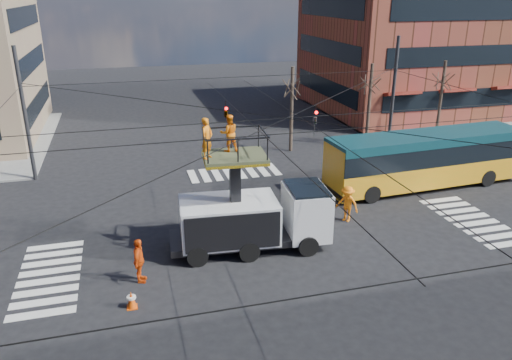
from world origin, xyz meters
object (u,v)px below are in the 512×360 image
at_px(city_bus, 426,158).
at_px(traffic_cone, 131,300).
at_px(utility_truck, 254,206).
at_px(worker_ground, 139,261).
at_px(flagger, 347,204).

height_order(city_bus, traffic_cone, city_bus).
bearing_deg(utility_truck, traffic_cone, -144.52).
bearing_deg(utility_truck, city_bus, 26.34).
bearing_deg(worker_ground, utility_truck, -59.65).
relative_size(worker_ground, flagger, 1.00).
relative_size(utility_truck, city_bus, 0.59).
distance_m(utility_truck, flagger, 5.51).
height_order(utility_truck, traffic_cone, utility_truck).
relative_size(utility_truck, worker_ground, 3.87).
bearing_deg(worker_ground, flagger, -60.52).
xyz_separation_m(city_bus, worker_ground, (-16.68, -6.17, -0.80)).
relative_size(city_bus, traffic_cone, 18.01).
distance_m(city_bus, worker_ground, 17.80).
distance_m(utility_truck, traffic_cone, 6.60).
bearing_deg(flagger, city_bus, 77.15).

